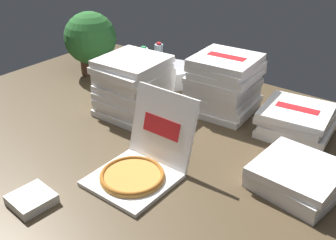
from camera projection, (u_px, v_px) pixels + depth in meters
The scene contains 14 objects.
ground_plane at pixel (152, 149), 2.20m from camera, with size 3.20×2.40×0.02m, color #4C3D28.
open_pizza_box at pixel (141, 163), 1.93m from camera, with size 0.37×0.48×0.38m.
pizza_stack_right_mid at pixel (297, 121), 2.29m from camera, with size 0.43×0.42×0.17m.
pizza_stack_center_far at pixel (224, 84), 2.50m from camera, with size 0.42×0.41×0.37m.
pizza_stack_right_near at pixel (133, 87), 2.47m from camera, with size 0.41×0.42×0.37m.
pizza_stack_center_near at pixel (298, 177), 1.85m from camera, with size 0.43×0.42×0.12m.
ice_bucket at pixel (172, 75), 2.95m from camera, with size 0.33×0.33×0.13m, color #B7BABF.
water_bottle_0 at pixel (150, 83), 2.72m from camera, with size 0.07×0.07×0.21m.
water_bottle_1 at pixel (136, 69), 2.96m from camera, with size 0.07×0.07×0.21m.
water_bottle_2 at pixel (144, 60), 3.12m from camera, with size 0.07×0.07×0.21m.
water_bottle_3 at pixel (206, 79), 2.79m from camera, with size 0.07×0.07×0.21m.
water_bottle_4 at pixel (159, 56), 3.20m from camera, with size 0.07×0.07×0.21m.
potted_plant at pixel (90, 40), 3.03m from camera, with size 0.40×0.40×0.48m.
napkin_pile at pixel (32, 199), 1.77m from camera, with size 0.18×0.18×0.05m, color white.
Camera 1 is at (1.21, -1.41, 1.18)m, focal length 42.44 mm.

